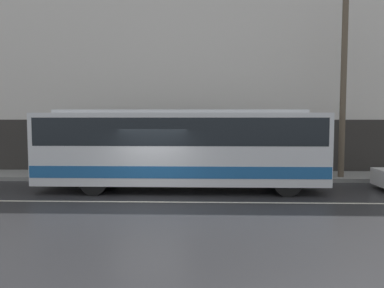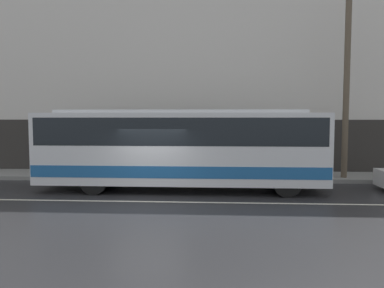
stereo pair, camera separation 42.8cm
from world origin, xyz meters
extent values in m
plane|color=#262628|center=(0.00, 0.00, 0.00)|extent=(60.00, 60.00, 0.00)
cube|color=gray|center=(0.00, 5.24, 0.09)|extent=(60.00, 2.48, 0.18)
cube|color=silver|center=(0.00, 6.63, 6.89)|extent=(60.00, 0.30, 13.77)
cube|color=#2D2B28|center=(0.00, 6.47, 1.40)|extent=(60.00, 0.06, 2.80)
cube|color=beige|center=(0.00, 0.00, 0.00)|extent=(54.00, 0.14, 0.01)
cube|color=silver|center=(0.95, 2.17, 1.73)|extent=(11.24, 2.51, 2.75)
cube|color=#1E5999|center=(0.95, 2.17, 0.90)|extent=(11.19, 2.54, 0.45)
cube|color=black|center=(0.95, 2.17, 2.40)|extent=(10.91, 2.53, 1.05)
cube|color=orange|center=(6.52, 2.17, 2.91)|extent=(0.12, 1.88, 0.28)
cube|color=silver|center=(0.95, 2.17, 3.16)|extent=(9.56, 2.14, 0.12)
cylinder|color=black|center=(4.97, 1.07, 0.51)|extent=(1.03, 0.28, 1.03)
cylinder|color=black|center=(4.97, 3.26, 0.51)|extent=(1.03, 0.28, 1.03)
cylinder|color=black|center=(-2.27, 1.07, 0.51)|extent=(1.03, 0.28, 1.03)
cylinder|color=black|center=(-2.27, 3.26, 0.51)|extent=(1.03, 0.28, 1.03)
cylinder|color=brown|center=(8.22, 4.63, 4.43)|extent=(0.27, 0.27, 8.50)
camera|label=1|loc=(1.86, -12.73, 2.95)|focal=35.00mm
camera|label=2|loc=(2.29, -12.71, 2.95)|focal=35.00mm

